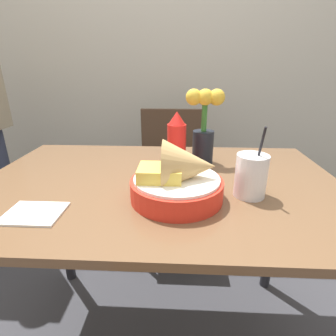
{
  "coord_description": "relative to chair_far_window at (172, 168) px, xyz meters",
  "views": [
    {
      "loc": [
        0.07,
        -0.8,
        1.13
      ],
      "look_at": [
        0.03,
        -0.04,
        0.83
      ],
      "focal_mm": 28.0,
      "sensor_mm": 36.0,
      "label": 1
    }
  ],
  "objects": [
    {
      "name": "dining_table",
      "position": [
        -0.01,
        -0.75,
        0.14
      ],
      "size": [
        1.2,
        0.79,
        0.77
      ],
      "color": "brown",
      "rests_on": "ground_plane"
    },
    {
      "name": "wall_window",
      "position": [
        -0.01,
        0.53,
        0.78
      ],
      "size": [
        7.0,
        0.06,
        2.6
      ],
      "color": "#B7B2A3",
      "rests_on": "ground_plane"
    },
    {
      "name": "drink_cup",
      "position": [
        0.26,
        -0.84,
        0.31
      ],
      "size": [
        0.09,
        0.09,
        0.21
      ],
      "color": "silver",
      "rests_on": "dining_table"
    },
    {
      "name": "flower_vase",
      "position": [
        0.14,
        -0.57,
        0.39
      ],
      "size": [
        0.14,
        0.08,
        0.28
      ],
      "color": "black",
      "rests_on": "dining_table"
    },
    {
      "name": "chair_far_window",
      "position": [
        0.0,
        0.0,
        0.0
      ],
      "size": [
        0.4,
        0.4,
        0.88
      ],
      "color": "#473323",
      "rests_on": "ground_plane"
    },
    {
      "name": "napkin",
      "position": [
        -0.32,
        -0.98,
        0.25
      ],
      "size": [
        0.14,
        0.12,
        0.01
      ],
      "color": "white",
      "rests_on": "dining_table"
    },
    {
      "name": "food_basket",
      "position": [
        0.05,
        -0.88,
        0.31
      ],
      "size": [
        0.26,
        0.26,
        0.17
      ],
      "color": "red",
      "rests_on": "dining_table"
    },
    {
      "name": "ketchup_bottle",
      "position": [
        0.04,
        -0.63,
        0.35
      ],
      "size": [
        0.07,
        0.07,
        0.21
      ],
      "color": "red",
      "rests_on": "dining_table"
    }
  ]
}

